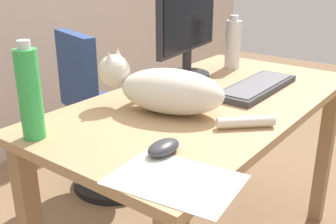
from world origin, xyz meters
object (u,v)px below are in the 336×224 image
keyboard (257,87)px  computer_mouse (164,147)px  monitor (188,25)px  water_bottle (30,94)px  cat (165,89)px  spray_bottle (233,44)px  office_chair (104,125)px

keyboard → computer_mouse: (-0.67, -0.05, 0.00)m
monitor → water_bottle: 0.82m
monitor → computer_mouse: monitor is taller
cat → water_bottle: water_bottle is taller
monitor → keyboard: (-0.00, -0.34, -0.21)m
monitor → water_bottle: size_ratio=1.69×
keyboard → spray_bottle: spray_bottle is taller
computer_mouse → spray_bottle: size_ratio=0.45×
keyboard → water_bottle: water_bottle is taller
water_bottle → computer_mouse: bearing=-68.6°
monitor → spray_bottle: monitor is taller
keyboard → water_bottle: size_ratio=1.55×
computer_mouse → water_bottle: water_bottle is taller
computer_mouse → monitor: bearing=30.1°
keyboard → water_bottle: 0.87m
office_chair → cat: bearing=-118.9°
cat → computer_mouse: 0.32m
keyboard → spray_bottle: bearing=44.7°
office_chair → cat: cat is taller
keyboard → cat: 0.44m
keyboard → cat: size_ratio=0.74×
office_chair → spray_bottle: (0.26, -0.62, 0.48)m
keyboard → cat: (-0.41, 0.14, 0.07)m
office_chair → water_bottle: 1.10m
office_chair → cat: 0.95m
office_chair → computer_mouse: (-0.66, -0.93, 0.38)m
office_chair → water_bottle: bearing=-144.9°
computer_mouse → cat: bearing=36.9°
computer_mouse → water_bottle: 0.41m
office_chair → spray_bottle: 0.83m
cat → computer_mouse: cat is taller
monitor → office_chair: bearing=91.2°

